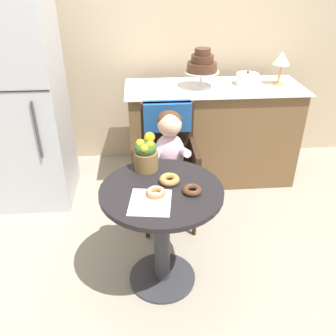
{
  "coord_description": "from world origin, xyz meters",
  "views": [
    {
      "loc": [
        -0.1,
        -1.72,
        1.86
      ],
      "look_at": [
        0.05,
        0.15,
        0.77
      ],
      "focal_mm": 38.44,
      "sensor_mm": 36.0,
      "label": 1
    }
  ],
  "objects_px": {
    "seated_child": "(170,151)",
    "donut_front": "(169,179)",
    "cafe_table": "(162,218)",
    "round_layer_cake": "(247,79)",
    "flower_vase": "(146,153)",
    "donut_side": "(156,192)",
    "table_lamp": "(282,60)",
    "refrigerator": "(22,106)",
    "donut_mid": "(192,190)",
    "wicker_chair": "(168,146)",
    "tiered_cake_stand": "(202,65)"
  },
  "relations": [
    {
      "from": "cafe_table",
      "to": "table_lamp",
      "type": "distance_m",
      "value": 1.84
    },
    {
      "from": "cafe_table",
      "to": "donut_front",
      "type": "xyz_separation_m",
      "value": [
        0.05,
        0.06,
        0.23
      ]
    },
    {
      "from": "cafe_table",
      "to": "table_lamp",
      "type": "bearing_deg",
      "value": 49.74
    },
    {
      "from": "donut_mid",
      "to": "donut_side",
      "type": "distance_m",
      "value": 0.21
    },
    {
      "from": "donut_front",
      "to": "donut_side",
      "type": "relative_size",
      "value": 1.09
    },
    {
      "from": "wicker_chair",
      "to": "flower_vase",
      "type": "relative_size",
      "value": 3.84
    },
    {
      "from": "round_layer_cake",
      "to": "tiered_cake_stand",
      "type": "bearing_deg",
      "value": -173.26
    },
    {
      "from": "donut_front",
      "to": "refrigerator",
      "type": "bearing_deg",
      "value": 136.78
    },
    {
      "from": "table_lamp",
      "to": "wicker_chair",
      "type": "bearing_deg",
      "value": -148.78
    },
    {
      "from": "donut_front",
      "to": "tiered_cake_stand",
      "type": "distance_m",
      "value": 1.34
    },
    {
      "from": "flower_vase",
      "to": "cafe_table",
      "type": "bearing_deg",
      "value": -71.35
    },
    {
      "from": "seated_child",
      "to": "table_lamp",
      "type": "relative_size",
      "value": 2.55
    },
    {
      "from": "cafe_table",
      "to": "donut_front",
      "type": "distance_m",
      "value": 0.25
    },
    {
      "from": "donut_mid",
      "to": "donut_front",
      "type": "bearing_deg",
      "value": 135.9
    },
    {
      "from": "table_lamp",
      "to": "tiered_cake_stand",
      "type": "bearing_deg",
      "value": -177.64
    },
    {
      "from": "seated_child",
      "to": "donut_mid",
      "type": "xyz_separation_m",
      "value": [
        0.08,
        -0.6,
        0.06
      ]
    },
    {
      "from": "donut_side",
      "to": "table_lamp",
      "type": "bearing_deg",
      "value": 50.09
    },
    {
      "from": "donut_mid",
      "to": "flower_vase",
      "type": "xyz_separation_m",
      "value": [
        -0.25,
        0.29,
        0.09
      ]
    },
    {
      "from": "donut_side",
      "to": "table_lamp",
      "type": "distance_m",
      "value": 1.85
    },
    {
      "from": "donut_front",
      "to": "donut_mid",
      "type": "xyz_separation_m",
      "value": [
        0.12,
        -0.12,
        -0.0
      ]
    },
    {
      "from": "cafe_table",
      "to": "flower_vase",
      "type": "height_order",
      "value": "flower_vase"
    },
    {
      "from": "flower_vase",
      "to": "tiered_cake_stand",
      "type": "bearing_deg",
      "value": 64.4
    },
    {
      "from": "cafe_table",
      "to": "table_lamp",
      "type": "relative_size",
      "value": 2.53
    },
    {
      "from": "flower_vase",
      "to": "round_layer_cake",
      "type": "height_order",
      "value": "round_layer_cake"
    },
    {
      "from": "cafe_table",
      "to": "round_layer_cake",
      "type": "bearing_deg",
      "value": 57.83
    },
    {
      "from": "round_layer_cake",
      "to": "donut_front",
      "type": "bearing_deg",
      "value": -121.83
    },
    {
      "from": "donut_front",
      "to": "round_layer_cake",
      "type": "distance_m",
      "value": 1.53
    },
    {
      "from": "table_lamp",
      "to": "cafe_table",
      "type": "bearing_deg",
      "value": -130.26
    },
    {
      "from": "tiered_cake_stand",
      "to": "cafe_table",
      "type": "bearing_deg",
      "value": -108.3
    },
    {
      "from": "donut_mid",
      "to": "cafe_table",
      "type": "bearing_deg",
      "value": 163.52
    },
    {
      "from": "tiered_cake_stand",
      "to": "wicker_chair",
      "type": "bearing_deg",
      "value": -119.31
    },
    {
      "from": "cafe_table",
      "to": "round_layer_cake",
      "type": "relative_size",
      "value": 3.62
    },
    {
      "from": "donut_mid",
      "to": "refrigerator",
      "type": "relative_size",
      "value": 0.06
    },
    {
      "from": "donut_mid",
      "to": "refrigerator",
      "type": "bearing_deg",
      "value": 136.7
    },
    {
      "from": "seated_child",
      "to": "cafe_table",
      "type": "bearing_deg",
      "value": -99.87
    },
    {
      "from": "donut_mid",
      "to": "donut_side",
      "type": "xyz_separation_m",
      "value": [
        -0.21,
        -0.01,
        0.0
      ]
    },
    {
      "from": "flower_vase",
      "to": "table_lamp",
      "type": "relative_size",
      "value": 0.87
    },
    {
      "from": "cafe_table",
      "to": "refrigerator",
      "type": "relative_size",
      "value": 0.42
    },
    {
      "from": "refrigerator",
      "to": "wicker_chair",
      "type": "bearing_deg",
      "value": -19.05
    },
    {
      "from": "seated_child",
      "to": "round_layer_cake",
      "type": "relative_size",
      "value": 3.65
    },
    {
      "from": "donut_side",
      "to": "cafe_table",
      "type": "bearing_deg",
      "value": 59.07
    },
    {
      "from": "wicker_chair",
      "to": "donut_mid",
      "type": "distance_m",
      "value": 0.77
    },
    {
      "from": "flower_vase",
      "to": "round_layer_cake",
      "type": "relative_size",
      "value": 1.25
    },
    {
      "from": "wicker_chair",
      "to": "donut_mid",
      "type": "relative_size",
      "value": 8.77
    },
    {
      "from": "donut_front",
      "to": "refrigerator",
      "type": "relative_size",
      "value": 0.07
    },
    {
      "from": "seated_child",
      "to": "refrigerator",
      "type": "xyz_separation_m",
      "value": [
        -1.15,
        0.55,
        0.17
      ]
    },
    {
      "from": "seated_child",
      "to": "table_lamp",
      "type": "bearing_deg",
      "value": 37.14
    },
    {
      "from": "seated_child",
      "to": "refrigerator",
      "type": "height_order",
      "value": "refrigerator"
    },
    {
      "from": "seated_child",
      "to": "donut_front",
      "type": "relative_size",
      "value": 5.99
    },
    {
      "from": "flower_vase",
      "to": "round_layer_cake",
      "type": "xyz_separation_m",
      "value": [
        0.93,
        1.11,
        0.12
      ]
    }
  ]
}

